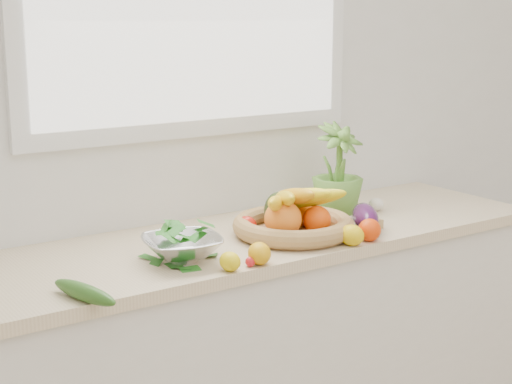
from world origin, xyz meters
TOP-DOWN VIEW (x-y plane):
  - back_wall at (0.00, 2.25)m, footprint 4.50×0.02m
  - counter_cabinet at (0.00, 1.95)m, footprint 2.20×0.58m
  - countertop at (0.00, 1.95)m, footprint 2.24×0.62m
  - orange_loose at (0.32, 1.68)m, footprint 0.08×0.08m
  - lemon_a at (-0.21, 1.67)m, footprint 0.06×0.07m
  - lemon_b at (-0.11, 1.67)m, footprint 0.09×0.10m
  - lemon_c at (0.24, 1.67)m, footprint 0.09×0.10m
  - apple at (0.02, 1.94)m, footprint 0.08×0.08m
  - ginger at (0.42, 1.78)m, footprint 0.10×0.05m
  - garlic_a at (0.38, 1.85)m, footprint 0.05×0.05m
  - garlic_b at (0.62, 1.96)m, footprint 0.06×0.06m
  - garlic_c at (0.39, 1.78)m, footprint 0.06×0.06m
  - eggplant at (0.41, 1.79)m, footprint 0.18×0.23m
  - cucumber at (-0.65, 1.68)m, footprint 0.11×0.25m
  - radish at (-0.14, 1.67)m, footprint 0.03×0.03m
  - potted_herb at (0.48, 2.02)m, footprint 0.21×0.21m
  - fruit_basket at (0.15, 1.86)m, footprint 0.45×0.45m
  - colander_with_spinach at (-0.28, 1.83)m, footprint 0.27×0.27m

SIDE VIEW (x-z plane):
  - counter_cabinet at x=0.00m, z-range 0.00..0.86m
  - countertop at x=0.00m, z-range 0.86..0.90m
  - radish at x=-0.14m, z-range 0.90..0.93m
  - ginger at x=0.42m, z-range 0.90..0.93m
  - garlic_a at x=0.38m, z-range 0.90..0.94m
  - garlic_c at x=0.39m, z-range 0.90..0.94m
  - cucumber at x=-0.65m, z-range 0.90..0.95m
  - garlic_b at x=0.62m, z-range 0.90..0.95m
  - lemon_a at x=-0.21m, z-range 0.90..0.96m
  - lemon_b at x=-0.11m, z-range 0.90..0.97m
  - lemon_c at x=0.24m, z-range 0.90..0.97m
  - apple at x=0.02m, z-range 0.90..0.97m
  - orange_loose at x=0.32m, z-range 0.90..0.97m
  - eggplant at x=0.41m, z-range 0.90..0.99m
  - fruit_basket at x=0.15m, z-range 0.86..1.05m
  - colander_with_spinach at x=-0.28m, z-range 0.90..1.02m
  - potted_herb at x=0.48m, z-range 0.90..1.23m
  - back_wall at x=0.00m, z-range 0.00..2.70m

